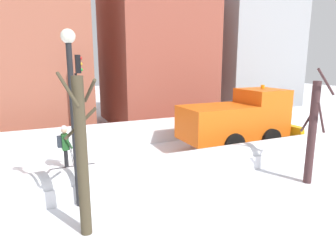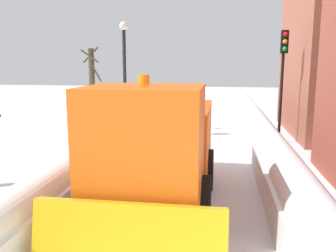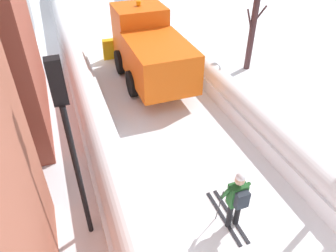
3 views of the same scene
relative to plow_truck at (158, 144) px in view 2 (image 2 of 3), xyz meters
name	(u,v)px [view 2 (image 2 of 3)]	position (x,y,z in m)	size (l,w,h in m)	color
ground_plane	(179,184)	(-0.32, -1.43, -1.48)	(80.00, 80.00, 0.00)	white
snowbank_left	(280,169)	(-3.03, -1.43, -0.92)	(1.10, 36.00, 1.20)	white
snowbank_right	(85,165)	(2.38, -1.43, -1.05)	(1.10, 36.00, 1.00)	white
plow_truck	(158,144)	(0.00, 0.00, 0.00)	(3.20, 5.98, 3.12)	orange
skier	(199,114)	(-0.45, -8.27, -0.48)	(0.62, 1.80, 1.81)	black
traffic_light_pole	(283,66)	(-3.87, -7.08, 1.74)	(0.28, 0.42, 4.60)	black
street_lamp	(124,64)	(3.06, -8.32, 1.81)	(0.40, 0.40, 5.18)	black
bare_tree_near	(92,89)	(4.70, -8.39, 0.60)	(0.91, 0.90, 4.10)	#453C2A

